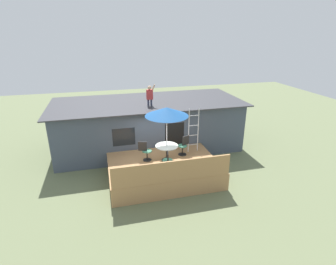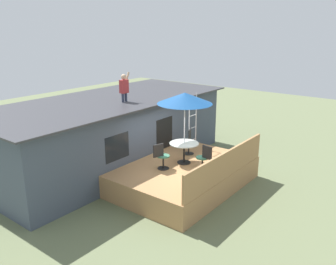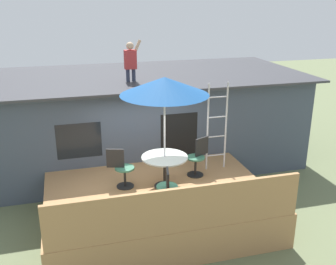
% 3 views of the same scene
% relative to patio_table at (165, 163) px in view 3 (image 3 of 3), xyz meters
% --- Properties ---
extents(ground_plane, '(40.00, 40.00, 0.00)m').
position_rel_patio_table_xyz_m(ground_plane, '(-0.21, -0.08, -1.39)').
color(ground_plane, '#66704C').
extents(house, '(10.50, 4.50, 2.73)m').
position_rel_patio_table_xyz_m(house, '(-0.21, 3.51, -0.02)').
color(house, '#424C5B').
rests_on(house, ground).
extents(deck, '(4.92, 3.56, 0.80)m').
position_rel_patio_table_xyz_m(deck, '(-0.21, -0.08, -0.99)').
color(deck, '#A87A4C').
rests_on(deck, ground).
extents(deck_railing, '(4.82, 0.08, 0.90)m').
position_rel_patio_table_xyz_m(deck_railing, '(-0.21, -1.82, -0.14)').
color(deck_railing, '#A87A4C').
rests_on(deck_railing, deck).
extents(patio_table, '(1.04, 1.04, 0.74)m').
position_rel_patio_table_xyz_m(patio_table, '(0.00, 0.00, 0.00)').
color(patio_table, black).
rests_on(patio_table, deck).
extents(patio_umbrella, '(1.90, 1.90, 2.54)m').
position_rel_patio_table_xyz_m(patio_umbrella, '(-0.00, -0.00, 1.76)').
color(patio_umbrella, silver).
rests_on(patio_umbrella, deck).
extents(step_ladder, '(0.52, 0.04, 2.20)m').
position_rel_patio_table_xyz_m(step_ladder, '(1.50, 0.66, 0.51)').
color(step_ladder, silver).
rests_on(step_ladder, deck).
extents(person_figure, '(0.47, 0.20, 1.11)m').
position_rel_patio_table_xyz_m(person_figure, '(-0.24, 2.62, 1.95)').
color(person_figure, '#33384C').
rests_on(person_figure, house).
extents(patio_chair_left, '(0.61, 0.44, 0.92)m').
position_rel_patio_table_xyz_m(patio_chair_left, '(-0.94, 0.27, -0.13)').
color(patio_chair_left, black).
rests_on(patio_chair_left, deck).
extents(patio_chair_right, '(0.59, 0.44, 0.92)m').
position_rel_patio_table_xyz_m(patio_chair_right, '(0.94, 0.43, -0.13)').
color(patio_chair_right, black).
rests_on(patio_chair_right, deck).
extents(patio_chair_near, '(0.44, 0.62, 0.92)m').
position_rel_patio_table_xyz_m(patio_chair_near, '(-0.20, -0.96, -0.13)').
color(patio_chair_near, black).
rests_on(patio_chair_near, deck).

